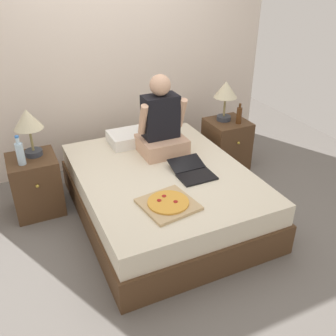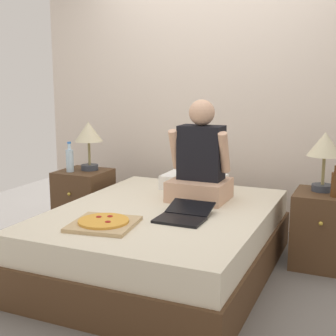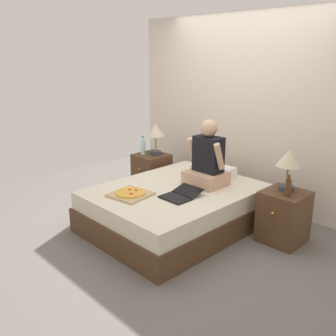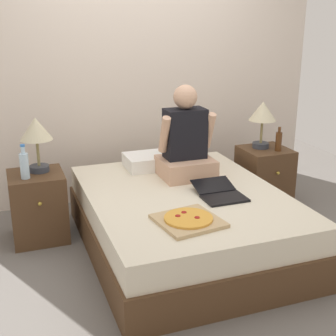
# 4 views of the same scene
# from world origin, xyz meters

# --- Properties ---
(ground_plane) EXTENTS (5.79, 5.79, 0.00)m
(ground_plane) POSITION_xyz_m (0.00, 0.00, 0.00)
(ground_plane) COLOR #66605B
(wall_back) EXTENTS (3.79, 0.12, 2.50)m
(wall_back) POSITION_xyz_m (0.00, 1.33, 1.25)
(wall_back) COLOR beige
(wall_back) RESTS_ON ground
(bed) EXTENTS (1.51, 1.95, 0.48)m
(bed) POSITION_xyz_m (0.00, 0.00, 0.24)
(bed) COLOR #4C331E
(bed) RESTS_ON ground
(nightstand_left) EXTENTS (0.44, 0.47, 0.57)m
(nightstand_left) POSITION_xyz_m (-1.07, 0.58, 0.29)
(nightstand_left) COLOR #4C331E
(nightstand_left) RESTS_ON ground
(lamp_on_left_nightstand) EXTENTS (0.26, 0.26, 0.45)m
(lamp_on_left_nightstand) POSITION_xyz_m (-1.03, 0.63, 0.90)
(lamp_on_left_nightstand) COLOR #333842
(lamp_on_left_nightstand) RESTS_ON nightstand_left
(water_bottle) EXTENTS (0.07, 0.07, 0.28)m
(water_bottle) POSITION_xyz_m (-1.15, 0.49, 0.68)
(water_bottle) COLOR silver
(water_bottle) RESTS_ON nightstand_left
(nightstand_right) EXTENTS (0.44, 0.47, 0.57)m
(nightstand_right) POSITION_xyz_m (1.07, 0.58, 0.29)
(nightstand_right) COLOR #4C331E
(nightstand_right) RESTS_ON ground
(lamp_on_right_nightstand) EXTENTS (0.26, 0.26, 0.45)m
(lamp_on_right_nightstand) POSITION_xyz_m (1.04, 0.63, 0.90)
(lamp_on_right_nightstand) COLOR #333842
(lamp_on_right_nightstand) RESTS_ON nightstand_right
(beer_bottle) EXTENTS (0.06, 0.06, 0.23)m
(beer_bottle) POSITION_xyz_m (1.14, 0.48, 0.67)
(beer_bottle) COLOR #512D14
(beer_bottle) RESTS_ON nightstand_right
(pillow) EXTENTS (0.52, 0.34, 0.12)m
(pillow) POSITION_xyz_m (-0.02, 0.69, 0.54)
(pillow) COLOR white
(pillow) RESTS_ON bed
(person_seated) EXTENTS (0.47, 0.40, 0.78)m
(person_seated) POSITION_xyz_m (0.15, 0.37, 0.76)
(person_seated) COLOR tan
(person_seated) RESTS_ON bed
(laptop) EXTENTS (0.32, 0.42, 0.07)m
(laptop) POSITION_xyz_m (0.23, -0.17, 0.50)
(laptop) COLOR black
(laptop) RESTS_ON bed
(pizza_box) EXTENTS (0.45, 0.45, 0.05)m
(pizza_box) POSITION_xyz_m (-0.18, -0.52, 0.50)
(pizza_box) COLOR tan
(pizza_box) RESTS_ON bed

